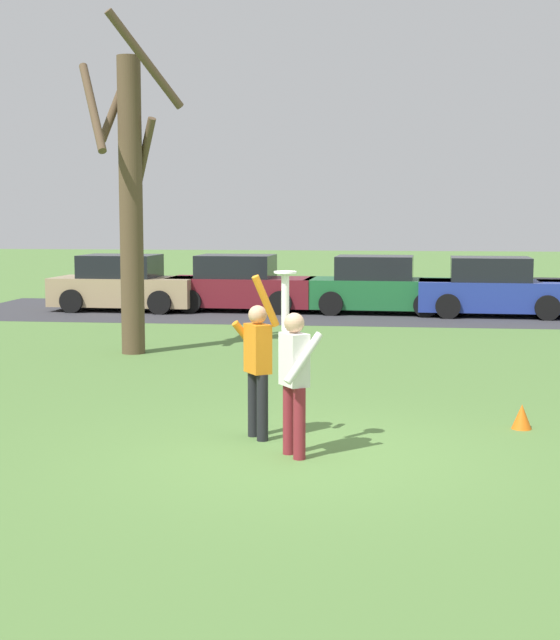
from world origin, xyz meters
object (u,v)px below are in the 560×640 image
(person_catcher, at_px, (294,372))
(person_defender, at_px, (258,360))
(parked_car_blue, at_px, (494,289))
(field_cone_orange, at_px, (522,417))
(frisbee_disc, at_px, (285,272))
(parked_car_green, at_px, (379,287))
(parked_car_tan, at_px, (124,285))
(bare_tree_tall, at_px, (130,193))
(parked_car_maroon, at_px, (240,285))

(person_catcher, bearing_deg, person_defender, 0.00)
(parked_car_blue, bearing_deg, field_cone_orange, -92.07)
(person_catcher, xyz_separation_m, frisbee_disc, (-0.12, 0.19, 1.11))
(parked_car_green, relative_size, field_cone_orange, 13.01)
(frisbee_disc, height_order, parked_car_tan, frisbee_disc)
(person_defender, height_order, frisbee_disc, frisbee_disc)
(person_defender, xyz_separation_m, field_cone_orange, (3.29, 0.93, -0.82))
(frisbee_disc, height_order, bare_tree_tall, bare_tree_tall)
(bare_tree_tall, bearing_deg, parked_car_maroon, 84.95)
(person_catcher, relative_size, parked_car_maroon, 0.50)
(person_catcher, height_order, field_cone_orange, person_catcher)
(parked_car_tan, bearing_deg, parked_car_blue, 1.07)
(person_defender, height_order, parked_car_green, person_defender)
(person_catcher, relative_size, parked_car_blue, 0.50)
(person_defender, bearing_deg, parked_car_maroon, 156.76)
(person_defender, height_order, parked_car_maroon, person_defender)
(person_defender, relative_size, parked_car_maroon, 0.49)
(person_catcher, relative_size, parked_car_green, 0.50)
(person_defender, bearing_deg, bare_tree_tall, 174.05)
(parked_car_maroon, height_order, parked_car_blue, same)
(person_defender, xyz_separation_m, parked_car_tan, (-6.06, 14.76, -0.25))
(parked_car_tan, distance_m, parked_car_maroon, 3.31)
(parked_car_maroon, relative_size, parked_car_blue, 1.00)
(person_catcher, xyz_separation_m, parked_car_blue, (3.75, 15.39, -0.25))
(parked_car_tan, height_order, parked_car_maroon, same)
(person_defender, xyz_separation_m, parked_car_blue, (4.28, 14.58, -0.25))
(person_catcher, height_order, frisbee_disc, frisbee_disc)
(person_catcher, relative_size, field_cone_orange, 6.50)
(person_defender, height_order, bare_tree_tall, bare_tree_tall)
(frisbee_disc, relative_size, bare_tree_tall, 0.04)
(person_defender, bearing_deg, frisbee_disc, 0.00)
(person_catcher, relative_size, bare_tree_tall, 0.32)
(person_defender, bearing_deg, field_cone_orange, 72.15)
(bare_tree_tall, bearing_deg, field_cone_orange, -40.22)
(parked_car_blue, bearing_deg, person_catcher, -101.60)
(frisbee_disc, xyz_separation_m, parked_car_maroon, (-3.18, 15.68, -1.37))
(parked_car_tan, bearing_deg, person_defender, -65.59)
(parked_car_maroon, bearing_deg, field_cone_orange, -64.72)
(person_catcher, relative_size, frisbee_disc, 7.99)
(person_defender, distance_m, parked_car_maroon, 15.32)
(parked_car_tan, height_order, parked_car_green, same)
(parked_car_blue, relative_size, bare_tree_tall, 0.65)
(person_catcher, xyz_separation_m, bare_tree_tall, (-4.04, 7.49, 2.17))
(field_cone_orange, bearing_deg, parked_car_maroon, 113.20)
(person_defender, relative_size, parked_car_blue, 0.49)
(parked_car_green, height_order, field_cone_orange, parked_car_green)
(parked_car_maroon, bearing_deg, person_catcher, -76.16)
(parked_car_tan, distance_m, parked_car_blue, 10.35)
(parked_car_blue, relative_size, field_cone_orange, 13.01)
(field_cone_orange, bearing_deg, frisbee_disc, -151.72)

